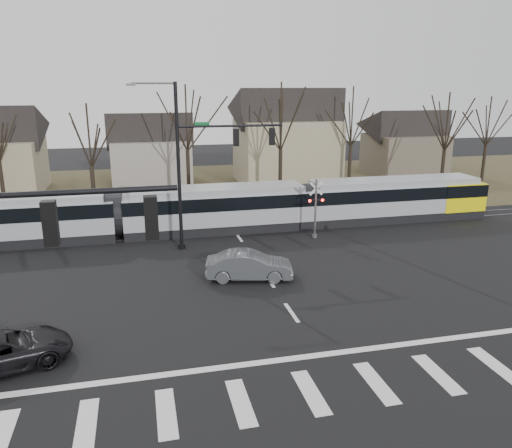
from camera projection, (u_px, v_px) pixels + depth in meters
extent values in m
plane|color=black|center=(306.00, 333.00, 20.79)|extent=(140.00, 140.00, 0.00)
cube|color=#38331E|center=(204.00, 187.00, 50.79)|extent=(140.00, 28.00, 0.01)
cube|color=silver|center=(1.00, 437.00, 14.63)|extent=(0.60, 2.60, 0.01)
cube|color=silver|center=(86.00, 424.00, 15.16)|extent=(0.60, 2.60, 0.01)
cube|color=silver|center=(166.00, 413.00, 15.70)|extent=(0.60, 2.60, 0.01)
cube|color=silver|center=(241.00, 402.00, 16.23)|extent=(0.60, 2.60, 0.01)
cube|color=silver|center=(311.00, 392.00, 16.77)|extent=(0.60, 2.60, 0.01)
cube|color=silver|center=(376.00, 383.00, 17.30)|extent=(0.60, 2.60, 0.01)
cube|color=silver|center=(438.00, 374.00, 17.84)|extent=(0.60, 2.60, 0.01)
cube|color=silver|center=(496.00, 365.00, 18.37)|extent=(0.60, 2.60, 0.01)
cube|color=silver|center=(321.00, 355.00, 19.10)|extent=(28.00, 0.35, 0.01)
cube|color=silver|center=(292.00, 313.00, 22.66)|extent=(0.18, 2.00, 0.01)
cube|color=silver|center=(269.00, 280.00, 26.41)|extent=(0.18, 2.00, 0.01)
cube|color=silver|center=(252.00, 256.00, 30.16)|extent=(0.18, 2.00, 0.01)
cube|color=silver|center=(239.00, 237.00, 33.91)|extent=(0.18, 2.00, 0.01)
cube|color=silver|center=(229.00, 222.00, 37.66)|extent=(0.18, 2.00, 0.01)
cube|color=silver|center=(220.00, 210.00, 41.41)|extent=(0.18, 2.00, 0.01)
cube|color=silver|center=(213.00, 200.00, 45.16)|extent=(0.18, 2.00, 0.01)
cube|color=silver|center=(207.00, 191.00, 48.91)|extent=(0.18, 2.00, 0.01)
cube|color=#59595E|center=(236.00, 233.00, 34.94)|extent=(90.00, 0.12, 0.06)
cube|color=#59595E|center=(232.00, 227.00, 36.25)|extent=(90.00, 0.12, 0.06)
cube|color=gray|center=(1.00, 221.00, 31.98)|extent=(14.10, 3.04, 3.17)
cube|color=black|center=(0.00, 211.00, 31.81)|extent=(14.12, 3.08, 0.92)
cube|color=gray|center=(218.00, 209.00, 35.13)|extent=(13.01, 3.04, 3.17)
cube|color=black|center=(218.00, 200.00, 34.95)|extent=(13.03, 3.08, 0.92)
cube|color=gray|center=(393.00, 199.00, 38.14)|extent=(14.10, 3.04, 3.17)
cube|color=black|center=(394.00, 191.00, 37.97)|extent=(14.12, 3.08, 0.92)
cube|color=#F4E407|center=(455.00, 195.00, 39.30)|extent=(3.47, 3.10, 2.11)
imported|color=#484B4F|center=(249.00, 266.00, 26.44)|extent=(3.53, 5.26, 1.51)
imported|color=black|center=(1.00, 351.00, 18.04)|extent=(5.18, 6.23, 1.36)
cylinder|color=black|center=(31.00, 194.00, 11.18)|extent=(6.50, 0.14, 0.14)
cube|color=black|center=(50.00, 223.00, 11.44)|extent=(0.32, 0.32, 1.05)
sphere|color=#FF0C07|center=(49.00, 209.00, 11.35)|extent=(0.22, 0.22, 0.22)
cube|color=black|center=(151.00, 218.00, 11.95)|extent=(0.32, 0.32, 1.05)
sphere|color=#FF0C07|center=(150.00, 204.00, 11.86)|extent=(0.22, 0.22, 0.22)
cylinder|color=black|center=(179.00, 169.00, 30.25)|extent=(0.22, 0.22, 10.20)
cylinder|color=black|center=(182.00, 246.00, 31.57)|extent=(0.44, 0.44, 0.30)
cylinder|color=black|center=(231.00, 126.00, 30.31)|extent=(6.50, 0.14, 0.14)
cube|color=#0C5926|center=(202.00, 124.00, 29.88)|extent=(0.90, 0.03, 0.22)
cube|color=black|center=(236.00, 137.00, 30.57)|extent=(0.32, 0.32, 1.05)
sphere|color=#FF0C07|center=(236.00, 132.00, 30.48)|extent=(0.22, 0.22, 0.22)
cube|color=black|center=(272.00, 137.00, 31.08)|extent=(0.32, 0.32, 1.05)
sphere|color=#FF0C07|center=(272.00, 131.00, 30.99)|extent=(0.22, 0.22, 0.22)
cube|color=#59595B|center=(131.00, 85.00, 28.38)|extent=(0.55, 0.22, 0.14)
cylinder|color=#59595B|center=(315.00, 209.00, 33.37)|extent=(0.14, 0.14, 4.00)
cylinder|color=#59595B|center=(315.00, 236.00, 33.87)|extent=(0.36, 0.36, 0.20)
cube|color=silver|center=(316.00, 188.00, 32.99)|extent=(0.95, 0.04, 0.95)
cube|color=silver|center=(316.00, 188.00, 32.99)|extent=(0.95, 0.04, 0.95)
cube|color=black|center=(316.00, 200.00, 33.21)|extent=(1.00, 0.10, 0.12)
sphere|color=#FF0C07|center=(310.00, 201.00, 33.03)|extent=(0.18, 0.18, 0.18)
sphere|color=#FF0C07|center=(323.00, 200.00, 33.23)|extent=(0.18, 0.18, 0.18)
cube|color=gray|center=(151.00, 161.00, 52.82)|extent=(8.00, 7.00, 4.50)
cube|color=gray|center=(286.00, 151.00, 52.86)|extent=(10.00, 8.00, 6.50)
cube|color=brown|center=(404.00, 154.00, 58.35)|extent=(8.00, 7.00, 4.50)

